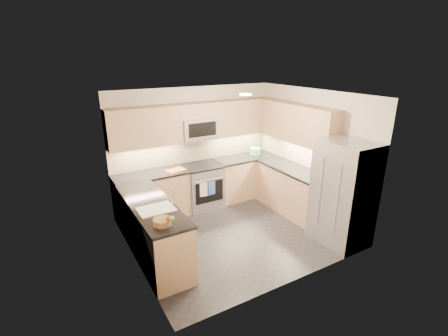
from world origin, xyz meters
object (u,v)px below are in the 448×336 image
(refrigerator, at_px, (343,193))
(cutting_board, at_px, (176,170))
(utensil_bowl, at_px, (255,151))
(fruit_basket, at_px, (162,222))
(gas_range, at_px, (202,186))
(microwave, at_px, (198,128))

(refrigerator, xyz_separation_m, cutting_board, (-2.04, 2.37, 0.05))
(utensil_bowl, bearing_deg, fruit_basket, -145.28)
(gas_range, distance_m, utensil_bowl, 1.51)
(utensil_bowl, distance_m, cutting_board, 2.00)
(microwave, xyz_separation_m, cutting_board, (-0.59, -0.18, -0.75))
(microwave, distance_m, cutting_board, 0.98)
(refrigerator, relative_size, cutting_board, 5.09)
(fruit_basket, bearing_deg, cutting_board, 63.21)
(refrigerator, xyz_separation_m, utensil_bowl, (-0.05, 2.49, 0.11))
(gas_range, relative_size, microwave, 1.20)
(microwave, height_order, utensil_bowl, microwave)
(utensil_bowl, bearing_deg, gas_range, -177.18)
(utensil_bowl, bearing_deg, microwave, 177.71)
(refrigerator, distance_m, fruit_basket, 3.05)
(utensil_bowl, bearing_deg, refrigerator, -88.86)
(microwave, relative_size, cutting_board, 2.15)
(cutting_board, xyz_separation_m, fruit_basket, (-0.98, -1.94, 0.04))
(gas_range, xyz_separation_m, fruit_basket, (-1.57, -1.99, 0.53))
(utensil_bowl, distance_m, fruit_basket, 3.62)
(refrigerator, bearing_deg, fruit_basket, 171.81)
(microwave, xyz_separation_m, fruit_basket, (-1.57, -2.12, -0.72))
(utensil_bowl, xyz_separation_m, cutting_board, (-1.99, -0.12, -0.07))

